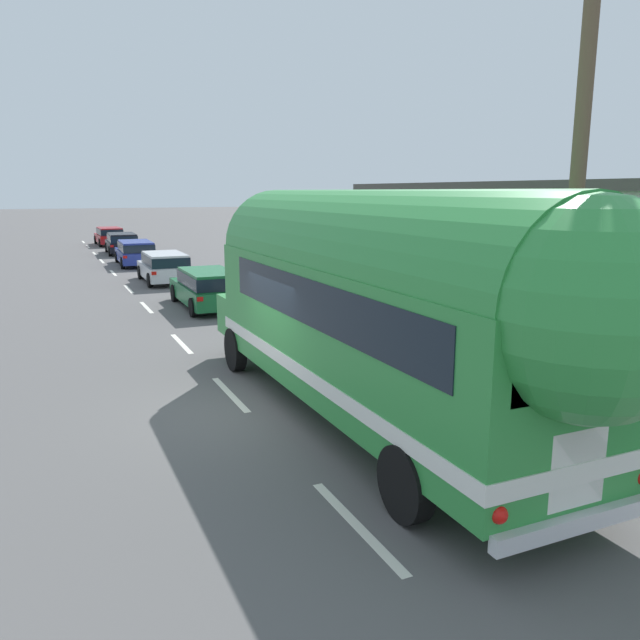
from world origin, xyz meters
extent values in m
plane|color=#565454|center=(0.00, 0.00, 0.00)|extent=(300.00, 300.00, 0.00)
cube|color=silver|center=(0.00, -4.55, 0.00)|extent=(0.14, 2.40, 0.01)
cube|color=silver|center=(0.00, 1.07, 0.00)|extent=(0.14, 2.40, 0.01)
cube|color=silver|center=(0.00, 5.80, 0.00)|extent=(0.14, 2.40, 0.01)
cube|color=silver|center=(0.00, 11.74, 0.00)|extent=(0.14, 2.40, 0.01)
cube|color=silver|center=(0.00, 16.40, 0.00)|extent=(0.14, 2.40, 0.01)
cube|color=silver|center=(0.00, 22.26, 0.00)|extent=(0.14, 2.40, 0.01)
cube|color=silver|center=(0.00, 28.18, 0.00)|extent=(0.14, 2.40, 0.01)
cube|color=silver|center=(0.00, 33.25, 0.00)|extent=(0.14, 2.40, 0.01)
cube|color=silver|center=(0.00, 39.13, 0.00)|extent=(0.14, 2.40, 0.01)
cube|color=silver|center=(0.00, 43.77, 0.00)|extent=(0.14, 2.40, 0.01)
cube|color=silver|center=(3.57, 12.00, 0.00)|extent=(0.12, 80.00, 0.01)
cube|color=black|center=(7.32, -1.41, 1.80)|extent=(0.08, 19.52, 1.20)
cylinder|color=brown|center=(4.39, -3.46, 4.25)|extent=(0.24, 0.24, 8.50)
cube|color=#2D8C3D|center=(1.79, -1.59, 1.75)|extent=(2.51, 9.40, 2.30)
cylinder|color=#2D8C3D|center=(1.79, -1.59, 2.90)|extent=(2.46, 9.30, 2.45)
sphere|color=#2D8C3D|center=(1.78, -6.24, 2.90)|extent=(2.40, 2.40, 2.40)
cube|color=#2D8C3D|center=(1.79, 3.76, 1.07)|extent=(2.26, 1.30, 0.95)
cube|color=silver|center=(1.79, -1.59, 1.10)|extent=(2.55, 9.44, 0.24)
cube|color=black|center=(1.79, -1.89, 2.35)|extent=(2.53, 7.60, 0.76)
cube|color=black|center=(1.78, -6.25, 2.40)|extent=(2.00, 0.08, 0.84)
cube|color=silver|center=(1.78, -6.26, 1.15)|extent=(0.80, 0.06, 0.90)
cube|color=silver|center=(1.78, -6.35, 0.55)|extent=(2.34, 0.14, 0.20)
sphere|color=red|center=(0.73, -6.27, 0.85)|extent=(0.20, 0.20, 0.20)
cube|color=black|center=(1.79, 3.16, 2.40)|extent=(2.14, 0.10, 0.96)
cube|color=silver|center=(1.79, 4.45, 0.95)|extent=(0.90, 0.10, 0.56)
cylinder|color=black|center=(0.62, 2.71, 0.50)|extent=(0.26, 1.00, 1.00)
cylinder|color=black|center=(2.96, 2.70, 0.50)|extent=(0.26, 1.00, 1.00)
cylinder|color=black|center=(0.61, -4.69, 0.50)|extent=(0.26, 1.00, 1.00)
cylinder|color=black|center=(2.95, -4.69, 0.50)|extent=(0.26, 1.00, 1.00)
cube|color=#196633|center=(2.02, 10.95, 0.52)|extent=(1.83, 4.62, 0.60)
cube|color=#196633|center=(2.02, 10.48, 1.09)|extent=(1.61, 3.17, 0.55)
cube|color=black|center=(2.02, 10.48, 1.06)|extent=(1.67, 3.21, 0.43)
cube|color=red|center=(1.23, 8.65, 0.70)|extent=(0.20, 0.04, 0.14)
cube|color=red|center=(2.78, 8.64, 0.70)|extent=(0.20, 0.04, 0.14)
cylinder|color=black|center=(1.18, 12.56, 0.32)|extent=(0.21, 0.64, 0.64)
cylinder|color=black|center=(2.89, 12.55, 0.32)|extent=(0.21, 0.64, 0.64)
cylinder|color=black|center=(1.16, 9.36, 0.32)|extent=(0.21, 0.64, 0.64)
cylinder|color=black|center=(2.86, 9.35, 0.32)|extent=(0.21, 0.64, 0.64)
cube|color=silver|center=(1.78, 17.92, 0.52)|extent=(1.83, 4.32, 0.60)
cube|color=silver|center=(1.78, 17.45, 1.09)|extent=(1.62, 3.07, 0.55)
cube|color=black|center=(1.78, 17.45, 1.06)|extent=(1.68, 3.11, 0.43)
cube|color=red|center=(0.98, 15.77, 0.70)|extent=(0.20, 0.04, 0.14)
cube|color=red|center=(2.53, 15.75, 0.70)|extent=(0.20, 0.04, 0.14)
cylinder|color=black|center=(0.94, 19.38, 0.32)|extent=(0.21, 0.64, 0.64)
cylinder|color=black|center=(2.65, 19.37, 0.32)|extent=(0.21, 0.64, 0.64)
cylinder|color=black|center=(0.91, 16.48, 0.32)|extent=(0.21, 0.64, 0.64)
cylinder|color=black|center=(2.62, 16.46, 0.32)|extent=(0.21, 0.64, 0.64)
cube|color=navy|center=(1.58, 25.44, 0.52)|extent=(1.93, 4.80, 0.60)
cube|color=navy|center=(1.57, 24.96, 1.09)|extent=(1.69, 3.35, 0.55)
cube|color=black|center=(1.57, 24.96, 1.06)|extent=(1.75, 3.39, 0.43)
cube|color=red|center=(0.73, 23.07, 0.70)|extent=(0.20, 0.05, 0.14)
cube|color=red|center=(2.30, 23.03, 0.70)|extent=(0.20, 0.05, 0.14)
cylinder|color=black|center=(0.76, 27.14, 0.32)|extent=(0.22, 0.65, 0.64)
cylinder|color=black|center=(2.49, 27.09, 0.32)|extent=(0.22, 0.65, 0.64)
cylinder|color=black|center=(0.67, 23.78, 0.32)|extent=(0.22, 0.65, 0.64)
cylinder|color=black|center=(2.40, 23.74, 0.32)|extent=(0.22, 0.65, 0.64)
cube|color=black|center=(1.70, 32.44, 0.52)|extent=(1.95, 4.46, 0.60)
cube|color=black|center=(1.68, 31.96, 1.09)|extent=(1.72, 3.20, 0.55)
cube|color=black|center=(1.68, 31.96, 1.06)|extent=(1.78, 3.25, 0.43)
cube|color=red|center=(0.84, 30.25, 0.70)|extent=(0.20, 0.05, 0.14)
cube|color=red|center=(2.42, 30.20, 0.70)|extent=(0.20, 0.05, 0.14)
cylinder|color=black|center=(0.87, 33.97, 0.32)|extent=(0.22, 0.65, 0.64)
cylinder|color=black|center=(2.61, 33.91, 0.32)|extent=(0.22, 0.65, 0.64)
cylinder|color=black|center=(0.78, 30.96, 0.32)|extent=(0.22, 0.65, 0.64)
cylinder|color=black|center=(2.52, 30.91, 0.32)|extent=(0.22, 0.65, 0.64)
cube|color=#A5191E|center=(1.65, 39.83, 0.52)|extent=(1.85, 4.57, 0.60)
cube|color=#A5191E|center=(1.66, 39.35, 1.09)|extent=(1.62, 3.12, 0.55)
cube|color=black|center=(1.66, 39.35, 1.06)|extent=(1.68, 3.16, 0.43)
cube|color=red|center=(0.94, 37.53, 0.70)|extent=(0.20, 0.04, 0.14)
cube|color=red|center=(2.46, 37.56, 0.70)|extent=(0.20, 0.04, 0.14)
cylinder|color=black|center=(0.78, 41.38, 0.32)|extent=(0.21, 0.64, 0.64)
cylinder|color=black|center=(2.46, 41.41, 0.32)|extent=(0.21, 0.64, 0.64)
cylinder|color=black|center=(0.84, 38.24, 0.32)|extent=(0.21, 0.64, 0.64)
cylinder|color=black|center=(2.52, 38.28, 0.32)|extent=(0.21, 0.64, 0.64)
camera|label=1|loc=(-3.33, -10.84, 4.10)|focal=34.95mm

